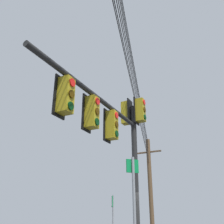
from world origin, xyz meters
name	(u,v)px	position (x,y,z in m)	size (l,w,h in m)	color
signal_mast_assembly	(117,130)	(-0.92, 1.09, 4.29)	(5.32, 2.95, 5.98)	black
utility_pole_wooden	(150,185)	(13.58, -1.62, 4.18)	(1.17, 2.13, 8.18)	#4C3823
route_sign_primary	(134,213)	(-2.40, 0.70, 1.82)	(0.14, 0.31, 3.10)	slate
route_sign_secondary	(113,221)	(3.12, 1.31, 1.58)	(0.27, 0.11, 2.62)	slate
overhead_wire_span	(128,49)	(-0.97, 0.67, 7.41)	(29.10, 4.59, 2.69)	black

